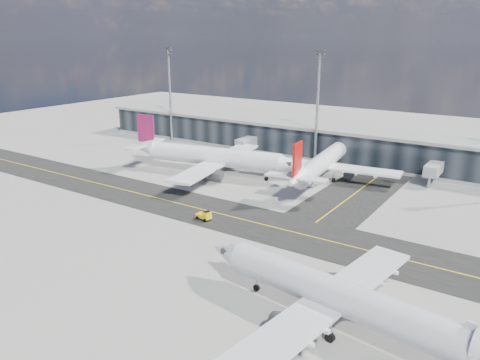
# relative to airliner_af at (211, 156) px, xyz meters

# --- Properties ---
(ground) EXTENTS (300.00, 300.00, 0.00)m
(ground) POSITION_rel_airliner_af_xyz_m (16.20, -24.42, -4.39)
(ground) COLOR gray
(ground) RESTS_ON ground
(taxiway_lanes) EXTENTS (180.00, 63.00, 0.03)m
(taxiway_lanes) POSITION_rel_airliner_af_xyz_m (20.11, -13.68, -4.38)
(taxiway_lanes) COLOR black
(taxiway_lanes) RESTS_ON ground
(terminal_concourse) EXTENTS (152.00, 19.80, 8.80)m
(terminal_concourse) POSITION_rel_airliner_af_xyz_m (16.24, 30.52, -0.30)
(terminal_concourse) COLOR black
(terminal_concourse) RESTS_ON ground
(floodlight_masts) EXTENTS (102.50, 0.70, 28.90)m
(floodlight_masts) POSITION_rel_airliner_af_xyz_m (16.20, 23.58, 11.21)
(floodlight_masts) COLOR gray
(floodlight_masts) RESTS_ON ground
(airliner_af) EXTENTS (44.77, 38.37, 13.30)m
(airliner_af) POSITION_rel_airliner_af_xyz_m (0.00, 0.00, 0.00)
(airliner_af) COLOR white
(airliner_af) RESTS_ON ground
(airliner_redtail) EXTENTS (35.39, 41.38, 12.26)m
(airliner_redtail) POSITION_rel_airliner_af_xyz_m (24.06, 10.07, -0.34)
(airliner_redtail) COLOR white
(airliner_redtail) RESTS_ON ground
(airliner_near) EXTENTS (39.60, 33.88, 11.73)m
(airliner_near) POSITION_rel_airliner_af_xyz_m (50.09, -41.93, -0.52)
(airliner_near) COLOR silver
(airliner_near) RESTS_ON ground
(baggage_tug) EXTENTS (3.05, 1.84, 1.81)m
(baggage_tug) POSITION_rel_airliner_af_xyz_m (17.00, -24.53, -3.49)
(baggage_tug) COLOR yellow
(baggage_tug) RESTS_ON ground
(service_van) EXTENTS (2.95, 5.64, 1.52)m
(service_van) POSITION_rel_airliner_af_xyz_m (24.04, 5.55, -3.63)
(service_van) COLOR white
(service_van) RESTS_ON ground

